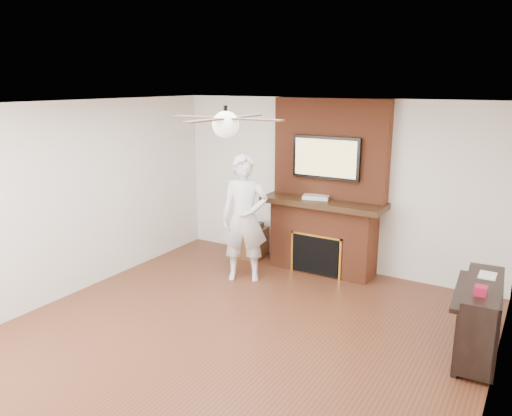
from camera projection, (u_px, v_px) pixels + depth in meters
The scene contains 12 objects.
room_shell at pixel (227, 231), 5.05m from camera, with size 5.36×5.86×2.86m.
fireplace at pixel (326, 204), 7.23m from camera, with size 1.78×0.64×2.50m.
tv at pixel (326, 158), 7.02m from camera, with size 1.00×0.08×0.60m.
ceiling_fan at pixel (226, 123), 4.78m from camera, with size 1.21×1.21×0.31m.
person at pixel (244, 218), 6.88m from camera, with size 0.65×0.43×1.78m, color silver.
side_table at pixel (250, 241), 7.98m from camera, with size 0.52×0.52×0.55m.
piano at pixel (480, 317), 5.03m from camera, with size 0.52×1.21×0.87m.
cable_box at pixel (316, 197), 7.18m from camera, with size 0.37×0.21×0.05m, color silver.
candle_orange at pixel (309, 269), 7.31m from camera, with size 0.07×0.07×0.12m, color #BA8015.
candle_green at pixel (317, 269), 7.32m from camera, with size 0.07×0.07×0.09m, color #327D3A.
candle_cream at pixel (320, 270), 7.27m from camera, with size 0.09×0.09×0.10m, color beige.
candle_blue at pixel (333, 275), 7.13m from camera, with size 0.06×0.06×0.08m, color #2D4F87.
Camera 1 is at (2.72, -4.00, 2.72)m, focal length 35.00 mm.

